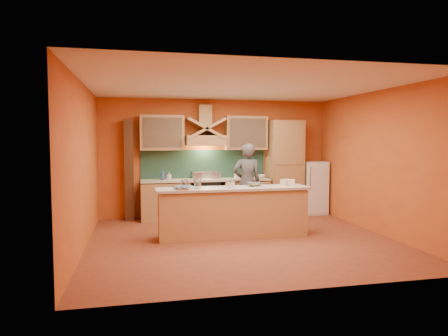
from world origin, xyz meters
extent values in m
cube|color=brown|center=(0.00, 0.00, 0.00)|extent=(5.50, 5.00, 0.01)
cube|color=white|center=(0.00, 0.00, 2.80)|extent=(5.50, 5.00, 0.01)
cube|color=#C95E27|center=(0.00, 2.50, 1.40)|extent=(5.50, 0.02, 2.80)
cube|color=#C95E27|center=(0.00, -2.50, 1.40)|extent=(5.50, 0.02, 2.80)
cube|color=#C95E27|center=(-2.75, 0.00, 1.40)|extent=(0.02, 5.00, 2.80)
cube|color=#C95E27|center=(2.75, 0.00, 1.40)|extent=(0.02, 5.00, 2.80)
cube|color=#AE804F|center=(-1.25, 2.20, 0.43)|extent=(1.10, 0.60, 0.86)
cube|color=#AE804F|center=(0.65, 2.20, 0.43)|extent=(1.10, 0.60, 0.86)
cube|color=beige|center=(-0.30, 2.20, 0.90)|extent=(3.00, 0.62, 0.04)
cube|color=black|center=(-0.30, 2.20, 0.45)|extent=(0.60, 0.58, 0.90)
cube|color=#1B3C31|center=(-0.30, 2.48, 1.25)|extent=(3.00, 0.03, 0.70)
cube|color=#AE804F|center=(-0.30, 2.25, 1.82)|extent=(0.92, 0.50, 0.24)
cube|color=#AE804F|center=(-0.30, 2.35, 2.40)|extent=(0.30, 0.30, 0.50)
cube|color=#AE804F|center=(-1.30, 2.33, 2.00)|extent=(1.00, 0.35, 0.80)
cube|color=#AE804F|center=(0.70, 2.33, 2.00)|extent=(1.00, 0.35, 0.80)
cube|color=#AE804F|center=(1.65, 2.20, 1.15)|extent=(0.80, 0.60, 2.30)
cube|color=white|center=(2.40, 2.20, 0.65)|extent=(0.58, 0.60, 1.30)
cube|color=#472816|center=(-2.05, 2.35, 1.15)|extent=(0.20, 0.30, 2.30)
cube|color=tan|center=(-0.10, 0.30, 0.44)|extent=(2.80, 0.55, 0.88)
cube|color=beige|center=(-0.10, 0.30, 0.92)|extent=(2.90, 0.62, 0.05)
imported|color=#4C4C51|center=(0.53, 1.60, 0.88)|extent=(0.67, 0.46, 1.76)
cylinder|color=silver|center=(-0.49, 2.15, 0.99)|extent=(0.27, 0.27, 0.17)
cylinder|color=#BBBBC2|center=(-0.05, 2.18, 0.97)|extent=(0.20, 0.20, 0.15)
imported|color=beige|center=(-1.15, 2.19, 1.01)|extent=(0.10, 0.10, 0.18)
imported|color=#2E4A7E|center=(-1.30, 2.22, 1.05)|extent=(0.12, 0.12, 0.26)
imported|color=white|center=(1.05, 2.25, 0.96)|extent=(0.26, 0.26, 0.07)
cube|color=silver|center=(0.56, 2.26, 0.97)|extent=(0.29, 0.23, 0.10)
imported|color=#A2553A|center=(-1.18, 0.18, 0.96)|extent=(0.24, 0.30, 0.03)
imported|color=teal|center=(-1.17, 0.33, 0.98)|extent=(0.40, 0.43, 0.03)
cylinder|color=white|center=(-1.03, 0.17, 1.03)|extent=(0.16, 0.16, 0.18)
cylinder|color=silver|center=(-0.78, 0.29, 1.02)|extent=(0.15, 0.15, 0.16)
cube|color=silver|center=(-0.16, 0.25, 1.00)|extent=(0.18, 0.18, 0.11)
imported|color=silver|center=(0.35, 0.37, 0.98)|extent=(0.37, 0.37, 0.07)
cube|color=beige|center=(0.43, 0.27, 0.95)|extent=(0.27, 0.23, 0.02)
cube|color=beige|center=(1.00, 0.41, 1.00)|extent=(0.23, 0.21, 0.12)
cube|color=beige|center=(1.06, 0.39, 1.00)|extent=(0.22, 0.19, 0.11)
camera|label=1|loc=(-1.85, -6.97, 1.85)|focal=32.00mm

